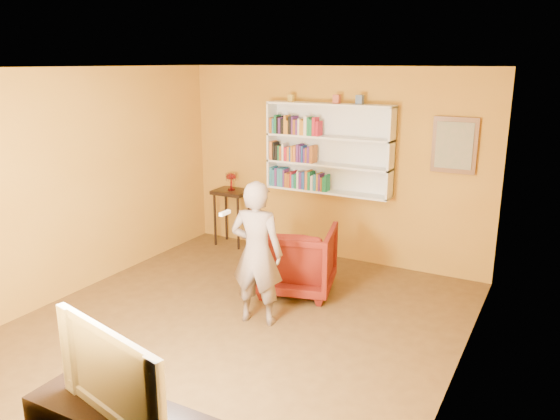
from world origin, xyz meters
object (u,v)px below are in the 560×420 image
(armchair, at_px, (297,259))
(television, at_px, (125,369))
(bookshelf, at_px, (330,149))
(console_table, at_px, (232,200))
(ruby_lustre, at_px, (231,178))
(person, at_px, (257,253))

(armchair, xyz_separation_m, television, (0.47, -3.38, 0.45))
(bookshelf, relative_size, armchair, 1.96)
(bookshelf, distance_m, armchair, 1.74)
(bookshelf, height_order, console_table, bookshelf)
(ruby_lustre, distance_m, television, 4.99)
(armchair, distance_m, person, 1.01)
(console_table, distance_m, television, 4.99)
(bookshelf, height_order, television, bookshelf)
(television, bearing_deg, armchair, 111.21)
(ruby_lustre, height_order, television, television)
(console_table, height_order, ruby_lustre, ruby_lustre)
(console_table, bearing_deg, television, -64.46)
(armchair, height_order, person, person)
(person, bearing_deg, ruby_lustre, -61.10)
(person, height_order, television, person)
(armchair, bearing_deg, person, 74.62)
(television, bearing_deg, console_table, 128.84)
(console_table, bearing_deg, ruby_lustre, -68.20)
(bookshelf, distance_m, person, 2.36)
(bookshelf, height_order, ruby_lustre, bookshelf)
(console_table, height_order, armchair, console_table)
(bookshelf, xyz_separation_m, ruby_lustre, (-1.54, -0.16, -0.54))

